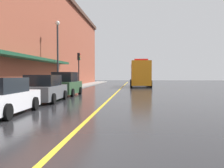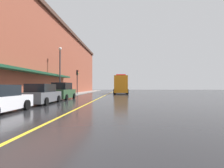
{
  "view_description": "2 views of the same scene",
  "coord_description": "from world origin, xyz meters",
  "px_view_note": "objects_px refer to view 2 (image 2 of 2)",
  "views": [
    {
      "loc": [
        1.79,
        -5.08,
        1.69
      ],
      "look_at": [
        0.01,
        15.52,
        1.0
      ],
      "focal_mm": 43.29,
      "sensor_mm": 36.0,
      "label": 1
    },
    {
      "loc": [
        3.08,
        -3.46,
        1.48
      ],
      "look_at": [
        0.92,
        29.89,
        1.95
      ],
      "focal_mm": 28.72,
      "sensor_mm": 36.0,
      "label": 2
    }
  ],
  "objects_px": {
    "parked_car_2": "(42,94)",
    "street_lamp_left": "(60,66)",
    "traffic_light_near": "(77,77)",
    "parked_car_3": "(63,92)",
    "utility_truck": "(121,85)",
    "parking_meter_0": "(30,91)"
  },
  "relations": [
    {
      "from": "parked_car_2",
      "to": "parked_car_3",
      "type": "xyz_separation_m",
      "value": [
        -0.02,
        5.31,
        0.09
      ]
    },
    {
      "from": "parked_car_3",
      "to": "traffic_light_near",
      "type": "relative_size",
      "value": 1.03
    },
    {
      "from": "parking_meter_0",
      "to": "street_lamp_left",
      "type": "bearing_deg",
      "value": 93.75
    },
    {
      "from": "traffic_light_near",
      "to": "parked_car_2",
      "type": "bearing_deg",
      "value": -85.36
    },
    {
      "from": "utility_truck",
      "to": "traffic_light_near",
      "type": "distance_m",
      "value": 9.67
    },
    {
      "from": "parked_car_2",
      "to": "street_lamp_left",
      "type": "xyz_separation_m",
      "value": [
        -2.04,
        9.94,
        3.6
      ]
    },
    {
      "from": "utility_truck",
      "to": "parking_meter_0",
      "type": "bearing_deg",
      "value": -21.09
    },
    {
      "from": "parking_meter_0",
      "to": "street_lamp_left",
      "type": "height_order",
      "value": "street_lamp_left"
    },
    {
      "from": "utility_truck",
      "to": "parked_car_3",
      "type": "bearing_deg",
      "value": -21.73
    },
    {
      "from": "parking_meter_0",
      "to": "traffic_light_near",
      "type": "height_order",
      "value": "traffic_light_near"
    },
    {
      "from": "parked_car_2",
      "to": "traffic_light_near",
      "type": "xyz_separation_m",
      "value": [
        -1.38,
        16.95,
        2.36
      ]
    },
    {
      "from": "street_lamp_left",
      "to": "parking_meter_0",
      "type": "bearing_deg",
      "value": -86.25
    },
    {
      "from": "utility_truck",
      "to": "traffic_light_near",
      "type": "bearing_deg",
      "value": -55.65
    },
    {
      "from": "parked_car_3",
      "to": "parked_car_2",
      "type": "bearing_deg",
      "value": -178.78
    },
    {
      "from": "parked_car_2",
      "to": "traffic_light_near",
      "type": "height_order",
      "value": "traffic_light_near"
    },
    {
      "from": "parked_car_2",
      "to": "utility_truck",
      "type": "distance_m",
      "value": 23.44
    },
    {
      "from": "parked_car_2",
      "to": "street_lamp_left",
      "type": "distance_m",
      "value": 10.77
    },
    {
      "from": "parking_meter_0",
      "to": "utility_truck",
      "type": "bearing_deg",
      "value": 70.15
    },
    {
      "from": "parked_car_2",
      "to": "parked_car_3",
      "type": "relative_size",
      "value": 1.09
    },
    {
      "from": "traffic_light_near",
      "to": "parking_meter_0",
      "type": "bearing_deg",
      "value": -90.22
    },
    {
      "from": "parked_car_2",
      "to": "traffic_light_near",
      "type": "relative_size",
      "value": 1.13
    },
    {
      "from": "utility_truck",
      "to": "street_lamp_left",
      "type": "bearing_deg",
      "value": -35.12
    }
  ]
}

